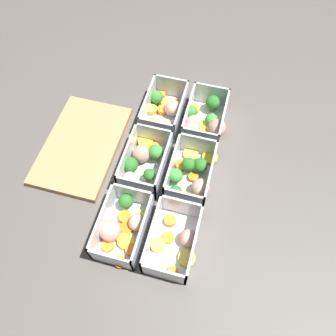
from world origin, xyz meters
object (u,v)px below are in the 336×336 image
Objects in this scene: container_near_center at (191,174)px; container_far_right at (164,110)px; container_near_right at (204,121)px; container_far_left at (123,226)px; container_far_center at (143,161)px; container_near_left at (175,240)px.

container_near_center is 1.05× the size of container_far_right.
container_near_right and container_far_left have the same top height.
container_near_center is at bearing -178.86° from container_near_right.
container_near_center is 0.16m from container_near_right.
container_near_right is at bearing 1.14° from container_near_center.
container_near_left is at bearing -144.04° from container_far_center.
container_far_right is (0.34, -0.00, -0.00)m from container_far_left.
container_far_right is at bearing 18.92° from container_near_left.
container_far_left is (0.00, 0.12, 0.00)m from container_near_left.
container_near_right is at bearing -19.00° from container_far_left.
container_near_left and container_far_right have the same top height.
container_near_left is at bearing -90.62° from container_far_left.
container_near_left is 0.91× the size of container_far_center.
container_far_center is (0.17, 0.12, 0.00)m from container_near_left.
container_far_center is at bearing 177.57° from container_far_right.
container_near_center is at bearing 1.05° from container_near_left.
container_far_center is at bearing 1.46° from container_far_left.
container_far_right is (0.34, 0.12, 0.00)m from container_near_left.
container_near_left is 0.12m from container_far_left.
container_near_left is 0.36m from container_far_right.
container_near_center and container_far_left have the same top height.
container_near_right is 1.01× the size of container_far_right.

